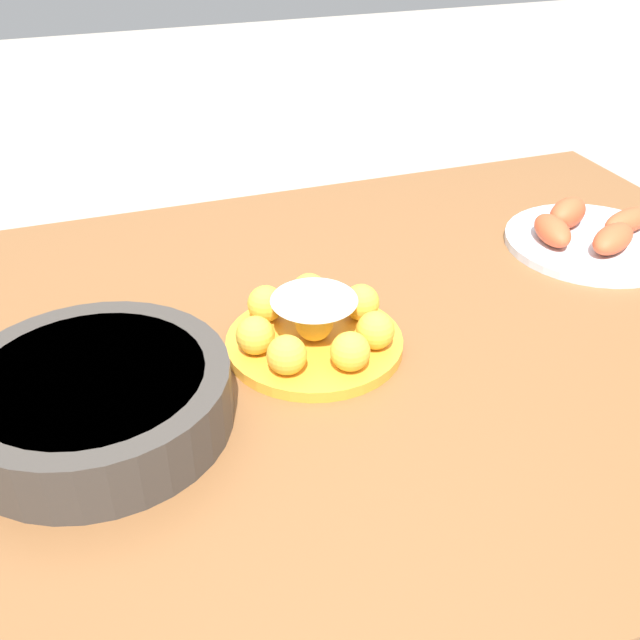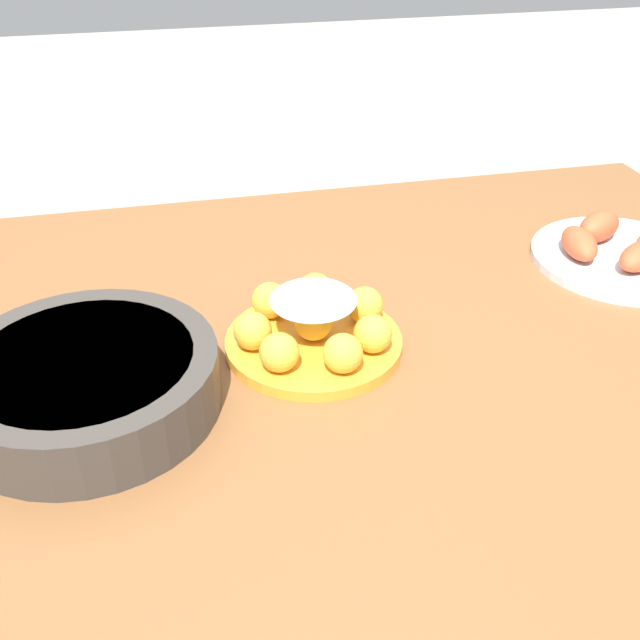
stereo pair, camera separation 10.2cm
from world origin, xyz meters
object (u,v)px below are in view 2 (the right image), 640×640
at_px(dining_table, 326,387).
at_px(seafood_platter, 621,251).
at_px(cake_plate, 314,328).
at_px(serving_bowl, 86,380).

xyz_separation_m(dining_table, seafood_platter, (-0.53, -0.12, 0.10)).
distance_m(dining_table, cake_plate, 0.12).
distance_m(dining_table, seafood_platter, 0.55).
height_order(cake_plate, serving_bowl, cake_plate).
relative_size(dining_table, seafood_platter, 5.32).
xyz_separation_m(dining_table, serving_bowl, (0.32, 0.08, 0.12)).
relative_size(cake_plate, seafood_platter, 0.82).
height_order(serving_bowl, seafood_platter, serving_bowl).
height_order(dining_table, cake_plate, cake_plate).
height_order(cake_plate, seafood_platter, cake_plate).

